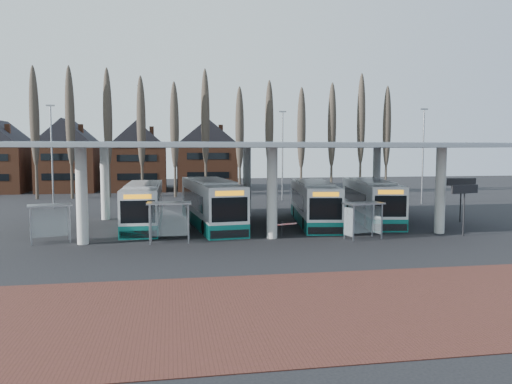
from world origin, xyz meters
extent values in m
plane|color=black|center=(0.00, 0.00, 0.00)|extent=(140.00, 140.00, 0.00)
cube|color=#512620|center=(0.00, -12.00, 0.01)|extent=(70.00, 10.00, 0.03)
cylinder|color=beige|center=(-12.00, 2.50, 3.00)|extent=(0.70, 0.70, 6.00)
cylinder|color=beige|center=(-12.00, 13.50, 3.00)|extent=(0.70, 0.70, 6.00)
cylinder|color=beige|center=(0.00, 2.50, 3.00)|extent=(0.70, 0.70, 6.00)
cylinder|color=beige|center=(0.00, 13.50, 3.00)|extent=(0.70, 0.70, 6.00)
cylinder|color=beige|center=(12.00, 2.50, 3.00)|extent=(0.70, 0.70, 6.00)
cylinder|color=beige|center=(12.00, 13.50, 3.00)|extent=(0.70, 0.70, 6.00)
cube|color=gray|center=(0.00, 8.00, 6.25)|extent=(32.00, 16.00, 0.12)
cube|color=silver|center=(0.00, 8.00, 6.32)|extent=(31.50, 15.50, 0.04)
cone|color=#473D33|center=(-22.00, 33.00, 7.25)|extent=(0.36, 0.36, 14.50)
ellipsoid|color=#473D33|center=(-22.00, 33.00, 8.99)|extent=(1.10, 1.10, 11.02)
cone|color=#473D33|center=(-18.00, 33.00, 7.25)|extent=(0.36, 0.36, 14.50)
ellipsoid|color=#473D33|center=(-18.00, 33.00, 8.99)|extent=(1.10, 1.10, 11.02)
cone|color=#473D33|center=(-14.00, 33.00, 7.25)|extent=(0.36, 0.36, 14.50)
ellipsoid|color=#473D33|center=(-14.00, 33.00, 8.99)|extent=(1.10, 1.10, 11.02)
cone|color=#473D33|center=(-10.00, 33.00, 7.25)|extent=(0.36, 0.36, 14.50)
ellipsoid|color=#473D33|center=(-10.00, 33.00, 8.99)|extent=(1.10, 1.10, 11.02)
cone|color=#473D33|center=(-6.00, 33.00, 7.25)|extent=(0.36, 0.36, 14.50)
ellipsoid|color=#473D33|center=(-6.00, 33.00, 8.99)|extent=(1.10, 1.10, 11.02)
cone|color=#473D33|center=(-2.00, 33.00, 7.25)|extent=(0.36, 0.36, 14.50)
ellipsoid|color=#473D33|center=(-2.00, 33.00, 8.99)|extent=(1.10, 1.10, 11.02)
cone|color=#473D33|center=(2.00, 33.00, 7.25)|extent=(0.36, 0.36, 14.50)
ellipsoid|color=#473D33|center=(2.00, 33.00, 8.99)|extent=(1.10, 1.10, 11.02)
cone|color=#473D33|center=(6.00, 33.00, 7.25)|extent=(0.36, 0.36, 14.50)
ellipsoid|color=#473D33|center=(6.00, 33.00, 8.99)|extent=(1.10, 1.10, 11.02)
cone|color=#473D33|center=(10.00, 33.00, 7.25)|extent=(0.36, 0.36, 14.50)
ellipsoid|color=#473D33|center=(10.00, 33.00, 8.99)|extent=(1.10, 1.10, 11.02)
cone|color=#473D33|center=(14.00, 33.00, 7.25)|extent=(0.36, 0.36, 14.50)
ellipsoid|color=#473D33|center=(14.00, 33.00, 8.99)|extent=(1.10, 1.10, 11.02)
cone|color=#473D33|center=(18.00, 33.00, 7.25)|extent=(0.36, 0.36, 14.50)
ellipsoid|color=#473D33|center=(18.00, 33.00, 8.99)|extent=(1.10, 1.10, 11.02)
cone|color=#473D33|center=(22.00, 33.00, 7.25)|extent=(0.36, 0.36, 14.50)
ellipsoid|color=#473D33|center=(22.00, 33.00, 8.99)|extent=(1.10, 1.10, 11.02)
cube|color=brown|center=(-20.50, 44.00, 3.50)|extent=(8.00, 10.00, 7.00)
pyramid|color=black|center=(-20.50, 44.00, 10.50)|extent=(8.30, 10.30, 3.50)
cube|color=brown|center=(-11.00, 44.00, 3.50)|extent=(8.00, 10.00, 7.00)
pyramid|color=black|center=(-11.00, 44.00, 10.50)|extent=(8.30, 10.30, 3.50)
cube|color=brown|center=(-1.50, 44.00, 3.50)|extent=(8.00, 10.00, 7.00)
pyramid|color=black|center=(-1.50, 44.00, 10.50)|extent=(8.30, 10.30, 3.50)
cylinder|color=slate|center=(-18.00, 22.00, 5.00)|extent=(0.16, 0.16, 10.00)
cube|color=slate|center=(-18.00, 22.00, 10.10)|extent=(0.80, 0.15, 0.15)
cylinder|color=slate|center=(6.00, 26.00, 5.00)|extent=(0.16, 0.16, 10.00)
cube|color=slate|center=(6.00, 26.00, 10.10)|extent=(0.80, 0.15, 0.15)
cylinder|color=slate|center=(20.00, 20.00, 5.00)|extent=(0.16, 0.16, 10.00)
cube|color=slate|center=(20.00, 20.00, 10.10)|extent=(0.80, 0.15, 0.15)
cube|color=silver|center=(-8.65, 9.36, 1.78)|extent=(2.63, 11.89, 2.77)
cube|color=#0D675C|center=(-8.65, 9.36, 0.45)|extent=(2.65, 11.91, 0.89)
cube|color=silver|center=(-8.65, 9.36, 3.21)|extent=(2.33, 7.14, 0.18)
cube|color=black|center=(-8.65, 9.85, 1.88)|extent=(2.64, 8.57, 1.09)
cube|color=black|center=(-8.71, 3.45, 1.83)|extent=(2.22, 0.08, 1.48)
cube|color=black|center=(-8.60, 15.27, 1.88)|extent=(2.14, 0.08, 1.19)
cube|color=orange|center=(-8.71, 3.45, 2.82)|extent=(1.77, 0.06, 0.30)
cube|color=black|center=(-8.71, 3.46, 0.35)|extent=(2.40, 0.10, 0.49)
cylinder|color=black|center=(-9.83, 5.61, 0.47)|extent=(0.29, 0.95, 0.95)
cylinder|color=black|center=(-7.54, 5.59, 0.47)|extent=(0.29, 0.95, 0.95)
cylinder|color=black|center=(-9.77, 12.83, 0.47)|extent=(0.29, 0.95, 0.95)
cylinder|color=black|center=(-7.48, 12.81, 0.47)|extent=(0.29, 0.95, 0.95)
cube|color=silver|center=(-3.52, 8.77, 1.92)|extent=(4.11, 13.03, 2.99)
cube|color=#0D675C|center=(-3.52, 8.77, 0.48)|extent=(4.13, 13.05, 0.96)
cube|color=silver|center=(-3.52, 8.77, 3.47)|extent=(3.28, 7.91, 0.19)
cube|color=black|center=(-3.58, 9.30, 2.03)|extent=(3.76, 9.47, 1.17)
cube|color=black|center=(-2.83, 2.43, 1.97)|extent=(2.39, 0.33, 1.60)
cube|color=black|center=(-4.22, 15.12, 2.03)|extent=(2.31, 0.32, 1.28)
cube|color=orange|center=(-2.83, 2.43, 3.04)|extent=(1.90, 0.26, 0.32)
cube|color=black|center=(-2.83, 2.44, 0.37)|extent=(2.58, 0.37, 0.53)
cylinder|color=black|center=(-4.31, 4.60, 0.51)|extent=(0.41, 1.05, 1.02)
cylinder|color=black|center=(-1.85, 4.87, 0.51)|extent=(0.41, 1.05, 1.02)
cylinder|color=black|center=(-5.16, 12.35, 0.51)|extent=(0.41, 1.05, 1.02)
cylinder|color=black|center=(-2.71, 12.62, 0.51)|extent=(0.41, 1.05, 1.02)
cube|color=silver|center=(4.67, 8.71, 1.79)|extent=(4.29, 12.20, 2.79)
cube|color=#0D675C|center=(4.67, 8.71, 0.45)|extent=(4.31, 12.22, 0.90)
cube|color=silver|center=(4.67, 8.71, 3.24)|extent=(3.33, 7.43, 0.18)
cube|color=black|center=(4.74, 9.20, 1.89)|extent=(3.83, 8.90, 1.10)
cube|color=black|center=(3.78, 2.81, 1.84)|extent=(2.22, 0.39, 1.49)
cube|color=black|center=(5.55, 14.60, 1.89)|extent=(2.14, 0.38, 1.20)
cube|color=orange|center=(3.78, 2.81, 2.84)|extent=(1.77, 0.31, 0.30)
cube|color=black|center=(3.78, 2.82, 0.35)|extent=(2.40, 0.44, 0.50)
cylinder|color=black|center=(2.96, 5.13, 0.48)|extent=(0.42, 0.99, 0.96)
cylinder|color=black|center=(5.24, 4.79, 0.48)|extent=(0.42, 0.99, 0.96)
cylinder|color=black|center=(4.04, 12.33, 0.48)|extent=(0.42, 0.99, 0.96)
cylinder|color=black|center=(6.32, 11.98, 0.48)|extent=(0.42, 0.99, 0.96)
cube|color=silver|center=(9.74, 9.32, 1.81)|extent=(4.58, 12.35, 2.82)
cube|color=#0D675C|center=(9.74, 9.32, 0.45)|extent=(4.60, 12.37, 0.91)
cube|color=silver|center=(9.74, 9.32, 3.27)|extent=(3.51, 7.54, 0.18)
cube|color=black|center=(9.83, 9.82, 1.91)|extent=(4.05, 9.02, 1.11)
cube|color=black|center=(8.72, 3.38, 1.86)|extent=(2.24, 0.44, 1.51)
cube|color=black|center=(10.77, 15.26, 1.91)|extent=(2.16, 0.43, 1.21)
cube|color=orange|center=(8.72, 3.38, 2.87)|extent=(1.78, 0.35, 0.30)
cube|color=black|center=(8.73, 3.39, 0.35)|extent=(2.42, 0.49, 0.50)
cylinder|color=black|center=(7.95, 5.75, 0.48)|extent=(0.44, 1.00, 0.97)
cylinder|color=black|center=(10.24, 5.35, 0.48)|extent=(0.44, 1.00, 0.97)
cylinder|color=black|center=(9.20, 12.99, 0.48)|extent=(0.44, 1.00, 0.97)
cylinder|color=black|center=(11.49, 12.60, 0.48)|extent=(0.44, 1.00, 0.97)
cube|color=gray|center=(-15.05, 2.59, 1.16)|extent=(0.09, 0.09, 2.33)
cube|color=gray|center=(-12.89, 3.16, 1.16)|extent=(0.09, 0.09, 2.33)
cube|color=gray|center=(-15.31, 3.58, 1.16)|extent=(0.09, 0.09, 2.33)
cube|color=gray|center=(-13.15, 4.15, 1.16)|extent=(0.09, 0.09, 2.33)
cube|color=gray|center=(-14.10, 3.37, 2.37)|extent=(2.85, 1.93, 0.09)
cube|color=silver|center=(-14.25, 3.91, 1.21)|extent=(2.17, 0.61, 1.86)
cube|color=silver|center=(-15.23, 3.07, 1.21)|extent=(0.30, 1.00, 1.86)
cube|color=silver|center=(-12.98, 3.67, 1.21)|extent=(0.30, 1.00, 1.86)
cube|color=gray|center=(-7.89, 1.64, 1.23)|extent=(0.08, 0.08, 2.46)
cube|color=gray|center=(-5.52, 1.58, 1.23)|extent=(0.08, 0.08, 2.46)
cube|color=gray|center=(-7.86, 2.72, 1.23)|extent=(0.08, 0.08, 2.46)
cube|color=gray|center=(-5.50, 2.66, 1.23)|extent=(0.08, 0.08, 2.46)
cube|color=gray|center=(-6.69, 2.15, 2.51)|extent=(2.79, 1.44, 0.10)
cube|color=silver|center=(-6.68, 2.74, 1.28)|extent=(2.36, 0.10, 1.97)
cube|color=silver|center=(-7.92, 2.18, 1.28)|extent=(0.07, 1.08, 1.97)
cube|color=silver|center=(-5.46, 2.12, 1.28)|extent=(0.07, 1.08, 1.97)
cube|color=gray|center=(4.90, 0.50, 1.15)|extent=(0.09, 0.09, 2.30)
cube|color=gray|center=(7.05, 1.02, 1.15)|extent=(0.09, 0.09, 2.30)
cube|color=gray|center=(4.66, 1.49, 1.15)|extent=(0.09, 0.09, 2.30)
cube|color=gray|center=(6.81, 2.01, 1.15)|extent=(0.09, 0.09, 2.30)
cube|color=gray|center=(5.86, 1.25, 2.35)|extent=(2.81, 1.86, 0.09)
cube|color=silver|center=(5.73, 1.79, 1.20)|extent=(2.16, 0.56, 1.84)
cube|color=silver|center=(4.74, 0.98, 1.20)|extent=(0.27, 0.99, 1.84)
cube|color=silver|center=(6.98, 1.52, 1.20)|extent=(0.27, 0.99, 1.84)
cylinder|color=black|center=(13.07, 1.28, 1.70)|extent=(0.11, 0.11, 3.39)
cube|color=black|center=(13.07, 1.28, 3.18)|extent=(2.29, 0.73, 0.58)
cylinder|color=black|center=(16.49, 7.13, 1.74)|extent=(0.11, 0.11, 3.48)
cube|color=black|center=(16.49, 7.13, 3.26)|extent=(2.39, 0.38, 0.60)
cube|color=black|center=(0.81, 3.14, 0.51)|extent=(0.07, 0.07, 1.02)
cube|color=red|center=(0.81, 2.68, 0.88)|extent=(1.98, 0.70, 0.09)
camera|label=1|loc=(-6.55, -29.51, 5.91)|focal=35.00mm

